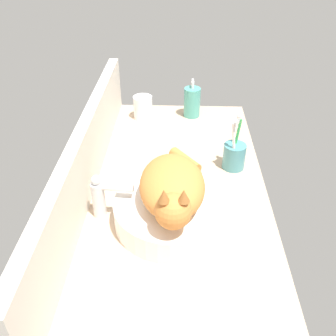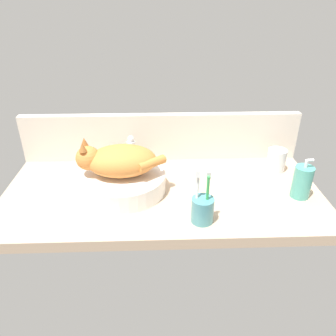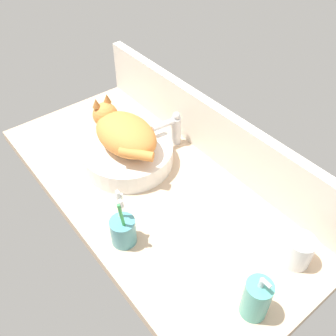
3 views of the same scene
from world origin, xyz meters
TOP-DOWN VIEW (x-y plane):
  - ground_plane at (0.00, 0.00)cm, footprint 119.14×56.59cm
  - backsplash_panel at (0.00, 26.49)cm, footprint 119.14×3.60cm
  - sink_basin at (-14.55, 0.50)cm, footprint 31.50×31.50cm
  - cat at (-15.91, 0.36)cm, footprint 32.41×18.24cm
  - faucet at (-12.78, 19.62)cm, footprint 3.82×11.86cm
  - soap_dispenser at (50.20, -6.03)cm, footprint 6.72×6.72cm
  - toothbrush_cup at (12.55, -19.26)cm, footprint 7.33×7.33cm
  - water_glass at (47.65, 14.02)cm, footprint 7.69×7.69cm

SIDE VIEW (x-z plane):
  - ground_plane at x=0.00cm, z-range -4.00..0.00cm
  - sink_basin at x=-14.55cm, z-range 0.00..7.04cm
  - water_glass at x=47.65cm, z-range -0.49..8.82cm
  - toothbrush_cup at x=12.55cm, z-range -4.63..14.03cm
  - soap_dispenser at x=50.20cm, z-range -1.56..13.85cm
  - faucet at x=-12.78cm, z-range 0.50..14.10cm
  - backsplash_panel at x=0.00cm, z-range 0.00..20.78cm
  - cat at x=-15.91cm, z-range 5.80..19.80cm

